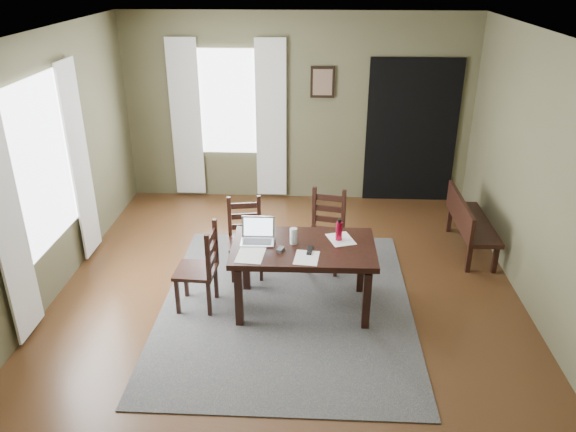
# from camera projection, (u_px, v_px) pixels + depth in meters

# --- Properties ---
(ground) EXTENTS (5.00, 6.00, 0.01)m
(ground) POSITION_uv_depth(u_px,v_px,m) (287.00, 306.00, 5.92)
(ground) COLOR #492C16
(room_shell) EXTENTS (5.02, 6.02, 2.71)m
(room_shell) POSITION_uv_depth(u_px,v_px,m) (286.00, 141.00, 5.16)
(room_shell) COLOR brown
(room_shell) RESTS_ON ground
(rug) EXTENTS (2.60, 3.20, 0.01)m
(rug) POSITION_uv_depth(u_px,v_px,m) (287.00, 305.00, 5.91)
(rug) COLOR #434343
(rug) RESTS_ON ground
(dining_table) EXTENTS (1.44, 0.87, 0.72)m
(dining_table) POSITION_uv_depth(u_px,v_px,m) (303.00, 253.00, 5.62)
(dining_table) COLOR black
(dining_table) RESTS_ON rug
(chair_end) EXTENTS (0.42, 0.42, 0.92)m
(chair_end) POSITION_uv_depth(u_px,v_px,m) (200.00, 269.00, 5.71)
(chair_end) COLOR black
(chair_end) RESTS_ON rug
(chair_back_left) EXTENTS (0.45, 0.45, 0.90)m
(chair_back_left) POSITION_uv_depth(u_px,v_px,m) (245.00, 239.00, 6.35)
(chair_back_left) COLOR black
(chair_back_left) RESTS_ON rug
(chair_back_right) EXTENTS (0.48, 0.48, 0.93)m
(chair_back_right) POSITION_uv_depth(u_px,v_px,m) (326.00, 231.00, 6.48)
(chair_back_right) COLOR black
(chair_back_right) RESTS_ON rug
(bench) EXTENTS (0.40, 1.24, 0.70)m
(bench) POSITION_uv_depth(u_px,v_px,m) (468.00, 220.00, 6.86)
(bench) COLOR black
(bench) RESTS_ON ground
(laptop) EXTENTS (0.34, 0.27, 0.23)m
(laptop) POSITION_uv_depth(u_px,v_px,m) (258.00, 235.00, 5.66)
(laptop) COLOR #B7B7BC
(laptop) RESTS_ON dining_table
(computer_mouse) EXTENTS (0.08, 0.11, 0.03)m
(computer_mouse) POSITION_uv_depth(u_px,v_px,m) (280.00, 250.00, 5.47)
(computer_mouse) COLOR #3F3F42
(computer_mouse) RESTS_ON dining_table
(tv_remote) EXTENTS (0.07, 0.18, 0.02)m
(tv_remote) POSITION_uv_depth(u_px,v_px,m) (310.00, 250.00, 5.47)
(tv_remote) COLOR black
(tv_remote) RESTS_ON dining_table
(drinking_glass) EXTENTS (0.10, 0.10, 0.17)m
(drinking_glass) POSITION_uv_depth(u_px,v_px,m) (293.00, 236.00, 5.59)
(drinking_glass) COLOR silver
(drinking_glass) RESTS_ON dining_table
(water_bottle) EXTENTS (0.08, 0.08, 0.23)m
(water_bottle) POSITION_uv_depth(u_px,v_px,m) (339.00, 231.00, 5.65)
(water_bottle) COLOR #B10D2C
(water_bottle) RESTS_ON dining_table
(paper_a) EXTENTS (0.28, 0.35, 0.00)m
(paper_a) POSITION_uv_depth(u_px,v_px,m) (250.00, 255.00, 5.40)
(paper_a) COLOR white
(paper_a) RESTS_ON dining_table
(paper_b) EXTENTS (0.26, 0.32, 0.00)m
(paper_b) POSITION_uv_depth(u_px,v_px,m) (307.00, 258.00, 5.35)
(paper_b) COLOR white
(paper_b) RESTS_ON dining_table
(paper_d) EXTENTS (0.32, 0.36, 0.00)m
(paper_d) POSITION_uv_depth(u_px,v_px,m) (341.00, 239.00, 5.71)
(paper_d) COLOR white
(paper_d) RESTS_ON dining_table
(window_left) EXTENTS (0.01, 1.30, 1.70)m
(window_left) POSITION_uv_depth(u_px,v_px,m) (41.00, 165.00, 5.60)
(window_left) COLOR white
(window_left) RESTS_ON ground
(window_back) EXTENTS (1.00, 0.01, 1.50)m
(window_back) POSITION_uv_depth(u_px,v_px,m) (228.00, 102.00, 8.05)
(window_back) COLOR white
(window_back) RESTS_ON ground
(curtain_left_near) EXTENTS (0.03, 0.48, 2.30)m
(curtain_left_near) POSITION_uv_depth(u_px,v_px,m) (8.00, 223.00, 4.96)
(curtain_left_near) COLOR silver
(curtain_left_near) RESTS_ON ground
(curtain_left_far) EXTENTS (0.03, 0.48, 2.30)m
(curtain_left_far) POSITION_uv_depth(u_px,v_px,m) (80.00, 162.00, 6.45)
(curtain_left_far) COLOR silver
(curtain_left_far) RESTS_ON ground
(curtain_back_left) EXTENTS (0.44, 0.03, 2.30)m
(curtain_back_left) POSITION_uv_depth(u_px,v_px,m) (186.00, 119.00, 8.15)
(curtain_back_left) COLOR silver
(curtain_back_left) RESTS_ON ground
(curtain_back_right) EXTENTS (0.44, 0.03, 2.30)m
(curtain_back_right) POSITION_uv_depth(u_px,v_px,m) (271.00, 120.00, 8.10)
(curtain_back_right) COLOR silver
(curtain_back_right) RESTS_ON ground
(framed_picture) EXTENTS (0.34, 0.03, 0.44)m
(framed_picture) POSITION_uv_depth(u_px,v_px,m) (323.00, 82.00, 7.86)
(framed_picture) COLOR black
(framed_picture) RESTS_ON ground
(doorway_back) EXTENTS (1.30, 0.03, 2.10)m
(doorway_back) POSITION_uv_depth(u_px,v_px,m) (411.00, 132.00, 8.09)
(doorway_back) COLOR black
(doorway_back) RESTS_ON ground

